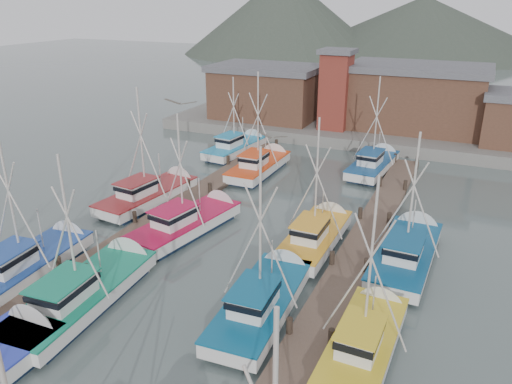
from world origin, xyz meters
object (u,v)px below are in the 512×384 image
at_px(boat_8, 191,221).
at_px(lookout_tower, 336,89).
at_px(boat_4, 89,289).
at_px(boat_12, 261,165).

bearing_deg(boat_8, lookout_tower, 95.19).
xyz_separation_m(boat_4, boat_12, (-0.08, 22.54, 0.00)).
distance_m(boat_8, boat_12, 13.10).
relative_size(boat_4, boat_8, 1.06).
bearing_deg(boat_8, boat_12, 102.23).
height_order(boat_4, boat_8, boat_4).
relative_size(lookout_tower, boat_8, 0.89).
xyz_separation_m(lookout_tower, boat_4, (-2.68, -36.28, -4.87)).
xyz_separation_m(lookout_tower, boat_12, (-2.75, -13.74, -4.87)).
height_order(boat_4, boat_12, boat_12).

